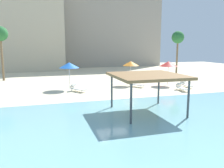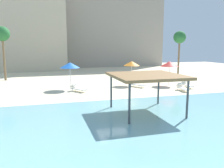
{
  "view_description": "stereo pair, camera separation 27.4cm",
  "coord_description": "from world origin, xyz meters",
  "px_view_note": "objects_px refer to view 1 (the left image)",
  "views": [
    {
      "loc": [
        -5.16,
        -16.49,
        4.52
      ],
      "look_at": [
        0.45,
        2.0,
        1.3
      ],
      "focal_mm": 36.62,
      "sensor_mm": 36.0,
      "label": 1
    },
    {
      "loc": [
        -4.9,
        -16.57,
        4.52
      ],
      "look_at": [
        0.45,
        2.0,
        1.3
      ],
      "focal_mm": 36.62,
      "sensor_mm": 36.0,
      "label": 2
    }
  ],
  "objects_px": {
    "lounge_chair_1": "(77,88)",
    "palm_tree_0": "(178,38)",
    "lounge_chair_3": "(186,84)",
    "beach_umbrella_blue_0": "(69,65)",
    "shade_pavilion": "(147,77)",
    "beach_umbrella_red_4": "(168,64)",
    "lounge_chair_0": "(135,84)",
    "palm_tree_1": "(0,35)",
    "beach_umbrella_orange_2": "(131,63)",
    "lounge_chair_2": "(182,87)"
  },
  "relations": [
    {
      "from": "lounge_chair_2",
      "to": "lounge_chair_3",
      "type": "height_order",
      "value": "same"
    },
    {
      "from": "lounge_chair_3",
      "to": "palm_tree_1",
      "type": "xyz_separation_m",
      "value": [
        -20.18,
        11.31,
        5.56
      ]
    },
    {
      "from": "beach_umbrella_orange_2",
      "to": "palm_tree_1",
      "type": "xyz_separation_m",
      "value": [
        -14.93,
        7.9,
        3.39
      ]
    },
    {
      "from": "lounge_chair_0",
      "to": "lounge_chair_3",
      "type": "distance_m",
      "value": 5.59
    },
    {
      "from": "shade_pavilion",
      "to": "lounge_chair_3",
      "type": "bearing_deg",
      "value": 42.46
    },
    {
      "from": "beach_umbrella_blue_0",
      "to": "lounge_chair_0",
      "type": "height_order",
      "value": "beach_umbrella_blue_0"
    },
    {
      "from": "lounge_chair_3",
      "to": "palm_tree_1",
      "type": "distance_m",
      "value": 23.8
    },
    {
      "from": "lounge_chair_2",
      "to": "beach_umbrella_orange_2",
      "type": "bearing_deg",
      "value": -134.93
    },
    {
      "from": "beach_umbrella_blue_0",
      "to": "palm_tree_1",
      "type": "xyz_separation_m",
      "value": [
        -7.7,
        8.59,
        3.37
      ]
    },
    {
      "from": "beach_umbrella_blue_0",
      "to": "lounge_chair_3",
      "type": "distance_m",
      "value": 12.96
    },
    {
      "from": "lounge_chair_1",
      "to": "beach_umbrella_red_4",
      "type": "bearing_deg",
      "value": 61.08
    },
    {
      "from": "beach_umbrella_blue_0",
      "to": "lounge_chair_2",
      "type": "height_order",
      "value": "beach_umbrella_blue_0"
    },
    {
      "from": "beach_umbrella_orange_2",
      "to": "lounge_chair_2",
      "type": "bearing_deg",
      "value": -52.92
    },
    {
      "from": "shade_pavilion",
      "to": "beach_umbrella_red_4",
      "type": "bearing_deg",
      "value": 52.97
    },
    {
      "from": "lounge_chair_3",
      "to": "palm_tree_0",
      "type": "xyz_separation_m",
      "value": [
        5.16,
        10.04,
        5.35
      ]
    },
    {
      "from": "beach_umbrella_blue_0",
      "to": "palm_tree_1",
      "type": "distance_m",
      "value": 12.02
    },
    {
      "from": "lounge_chair_3",
      "to": "palm_tree_1",
      "type": "height_order",
      "value": "palm_tree_1"
    },
    {
      "from": "beach_umbrella_red_4",
      "to": "palm_tree_0",
      "type": "height_order",
      "value": "palm_tree_0"
    },
    {
      "from": "beach_umbrella_orange_2",
      "to": "beach_umbrella_red_4",
      "type": "relative_size",
      "value": 1.01
    },
    {
      "from": "lounge_chair_2",
      "to": "lounge_chair_0",
      "type": "bearing_deg",
      "value": -124.12
    },
    {
      "from": "lounge_chair_1",
      "to": "lounge_chair_0",
      "type": "bearing_deg",
      "value": 62.84
    },
    {
      "from": "beach_umbrella_red_4",
      "to": "lounge_chair_2",
      "type": "relative_size",
      "value": 1.41
    },
    {
      "from": "beach_umbrella_red_4",
      "to": "lounge_chair_2",
      "type": "distance_m",
      "value": 4.15
    },
    {
      "from": "beach_umbrella_orange_2",
      "to": "palm_tree_0",
      "type": "height_order",
      "value": "palm_tree_0"
    },
    {
      "from": "lounge_chair_3",
      "to": "beach_umbrella_orange_2",
      "type": "bearing_deg",
      "value": -117.14
    },
    {
      "from": "beach_umbrella_red_4",
      "to": "lounge_chair_1",
      "type": "xyz_separation_m",
      "value": [
        -10.86,
        -0.99,
        -2.13
      ]
    },
    {
      "from": "beach_umbrella_blue_0",
      "to": "palm_tree_0",
      "type": "xyz_separation_m",
      "value": [
        17.64,
        7.32,
        3.16
      ]
    },
    {
      "from": "lounge_chair_1",
      "to": "lounge_chair_3",
      "type": "distance_m",
      "value": 11.99
    },
    {
      "from": "lounge_chair_2",
      "to": "palm_tree_1",
      "type": "xyz_separation_m",
      "value": [
        -18.64,
        12.8,
        5.56
      ]
    },
    {
      "from": "lounge_chair_0",
      "to": "palm_tree_1",
      "type": "distance_m",
      "value": 18.51
    },
    {
      "from": "shade_pavilion",
      "to": "lounge_chair_2",
      "type": "bearing_deg",
      "value": 42.11
    },
    {
      "from": "lounge_chair_1",
      "to": "palm_tree_0",
      "type": "distance_m",
      "value": 20.05
    },
    {
      "from": "lounge_chair_0",
      "to": "palm_tree_0",
      "type": "distance_m",
      "value": 14.28
    },
    {
      "from": "beach_umbrella_orange_2",
      "to": "palm_tree_0",
      "type": "relative_size",
      "value": 0.41
    },
    {
      "from": "palm_tree_0",
      "to": "palm_tree_1",
      "type": "bearing_deg",
      "value": 177.12
    },
    {
      "from": "beach_umbrella_red_4",
      "to": "lounge_chair_1",
      "type": "bearing_deg",
      "value": -174.78
    },
    {
      "from": "shade_pavilion",
      "to": "beach_umbrella_orange_2",
      "type": "relative_size",
      "value": 1.63
    },
    {
      "from": "lounge_chair_0",
      "to": "palm_tree_1",
      "type": "height_order",
      "value": "palm_tree_1"
    },
    {
      "from": "shade_pavilion",
      "to": "beach_umbrella_red_4",
      "type": "distance_m",
      "value": 12.26
    },
    {
      "from": "shade_pavilion",
      "to": "beach_umbrella_blue_0",
      "type": "height_order",
      "value": "beach_umbrella_blue_0"
    },
    {
      "from": "shade_pavilion",
      "to": "lounge_chair_1",
      "type": "distance_m",
      "value": 9.7
    },
    {
      "from": "lounge_chair_0",
      "to": "palm_tree_0",
      "type": "bearing_deg",
      "value": 94.91
    },
    {
      "from": "beach_umbrella_red_4",
      "to": "lounge_chair_1",
      "type": "height_order",
      "value": "beach_umbrella_red_4"
    },
    {
      "from": "beach_umbrella_blue_0",
      "to": "beach_umbrella_red_4",
      "type": "xyz_separation_m",
      "value": [
        11.4,
        -0.68,
        -0.06
      ]
    },
    {
      "from": "beach_umbrella_blue_0",
      "to": "beach_umbrella_red_4",
      "type": "height_order",
      "value": "beach_umbrella_blue_0"
    },
    {
      "from": "beach_umbrella_orange_2",
      "to": "lounge_chair_1",
      "type": "bearing_deg",
      "value": -160.51
    },
    {
      "from": "beach_umbrella_red_4",
      "to": "palm_tree_1",
      "type": "height_order",
      "value": "palm_tree_1"
    },
    {
      "from": "beach_umbrella_red_4",
      "to": "palm_tree_1",
      "type": "bearing_deg",
      "value": 154.11
    },
    {
      "from": "lounge_chair_3",
      "to": "palm_tree_1",
      "type": "bearing_deg",
      "value": -113.39
    },
    {
      "from": "shade_pavilion",
      "to": "lounge_chair_3",
      "type": "xyz_separation_m",
      "value": [
        8.46,
        7.74,
        -2.16
      ]
    }
  ]
}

